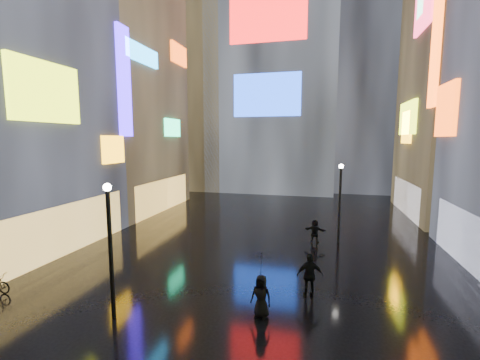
% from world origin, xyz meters
% --- Properties ---
extents(ground, '(140.00, 140.00, 0.00)m').
position_xyz_m(ground, '(0.00, 20.00, 0.00)').
color(ground, black).
rests_on(ground, ground).
extents(building_left_far, '(10.28, 12.00, 22.00)m').
position_xyz_m(building_left_far, '(-15.98, 26.00, 10.98)').
color(building_left_far, black).
rests_on(building_left_far, ground).
extents(tower_main, '(16.00, 14.20, 42.00)m').
position_xyz_m(tower_main, '(-3.00, 43.97, 21.01)').
color(tower_main, black).
rests_on(tower_main, ground).
extents(tower_flank_right, '(12.00, 12.00, 34.00)m').
position_xyz_m(tower_flank_right, '(9.00, 46.00, 17.00)').
color(tower_flank_right, black).
rests_on(tower_flank_right, ground).
extents(tower_flank_left, '(10.00, 10.00, 26.00)m').
position_xyz_m(tower_flank_left, '(-14.00, 42.00, 13.00)').
color(tower_flank_left, black).
rests_on(tower_flank_left, ground).
extents(lamp_near, '(0.30, 0.30, 5.20)m').
position_xyz_m(lamp_near, '(-4.06, 8.41, 2.94)').
color(lamp_near, black).
rests_on(lamp_near, ground).
extents(lamp_far, '(0.30, 0.30, 5.20)m').
position_xyz_m(lamp_far, '(4.71, 20.04, 2.94)').
color(lamp_far, black).
rests_on(lamp_far, ground).
extents(pedestrian_3, '(1.21, 0.72, 1.92)m').
position_xyz_m(pedestrian_3, '(3.11, 11.96, 0.96)').
color(pedestrian_3, black).
rests_on(pedestrian_3, ground).
extents(pedestrian_4, '(0.90, 0.68, 1.66)m').
position_xyz_m(pedestrian_4, '(1.37, 9.87, 0.83)').
color(pedestrian_4, black).
rests_on(pedestrian_4, ground).
extents(pedestrian_5, '(1.48, 0.68, 1.54)m').
position_xyz_m(pedestrian_5, '(3.18, 19.54, 0.77)').
color(pedestrian_5, black).
rests_on(pedestrian_5, ground).
extents(umbrella_2, '(1.43, 1.43, 0.92)m').
position_xyz_m(umbrella_2, '(1.37, 9.87, 2.12)').
color(umbrella_2, black).
rests_on(umbrella_2, pedestrian_4).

